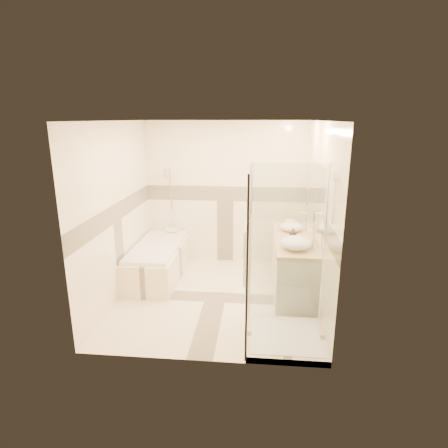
# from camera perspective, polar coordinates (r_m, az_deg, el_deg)

# --- Properties ---
(room) EXTENTS (2.82, 3.02, 2.52)m
(room) POSITION_cam_1_polar(r_m,az_deg,el_deg) (5.16, -0.75, 1.52)
(room) COLOR #FAE7C7
(room) RESTS_ON ground
(bathtub) EXTENTS (0.75, 1.70, 0.56)m
(bathtub) POSITION_cam_1_polar(r_m,az_deg,el_deg) (6.24, -10.01, -5.30)
(bathtub) COLOR #FFECCB
(bathtub) RESTS_ON ground
(vanity) EXTENTS (0.58, 1.62, 0.85)m
(vanity) POSITION_cam_1_polar(r_m,az_deg,el_deg) (5.68, 10.45, -6.20)
(vanity) COLOR white
(vanity) RESTS_ON ground
(shower_enclosure) EXTENTS (0.96, 0.93, 2.04)m
(shower_enclosure) POSITION_cam_1_polar(r_m,az_deg,el_deg) (4.47, 8.01, -11.28)
(shower_enclosure) COLOR #FFECCB
(shower_enclosure) RESTS_ON ground
(vessel_sink_near) EXTENTS (0.35, 0.35, 0.14)m
(vessel_sink_near) POSITION_cam_1_polar(r_m,az_deg,el_deg) (5.87, 10.21, -0.36)
(vessel_sink_near) COLOR white
(vessel_sink_near) RESTS_ON vanity
(vessel_sink_far) EXTENTS (0.43, 0.43, 0.17)m
(vessel_sink_far) POSITION_cam_1_polar(r_m,az_deg,el_deg) (5.07, 10.93, -2.82)
(vessel_sink_far) COLOR white
(vessel_sink_far) RESTS_ON vanity
(faucet_near) EXTENTS (0.13, 0.03, 0.31)m
(faucet_near) POSITION_cam_1_polar(r_m,az_deg,el_deg) (5.86, 12.35, 0.59)
(faucet_near) COLOR silver
(faucet_near) RESTS_ON vanity
(faucet_far) EXTENTS (0.11, 0.03, 0.27)m
(faucet_far) POSITION_cam_1_polar(r_m,az_deg,el_deg) (5.08, 13.40, -2.13)
(faucet_far) COLOR silver
(faucet_far) RESTS_ON vanity
(amenity_bottle_a) EXTENTS (0.09, 0.09, 0.15)m
(amenity_bottle_a) POSITION_cam_1_polar(r_m,az_deg,el_deg) (5.41, 10.59, -1.71)
(amenity_bottle_a) COLOR black
(amenity_bottle_a) RESTS_ON vanity
(amenity_bottle_b) EXTENTS (0.12, 0.12, 0.13)m
(amenity_bottle_b) POSITION_cam_1_polar(r_m,az_deg,el_deg) (5.57, 10.45, -1.30)
(amenity_bottle_b) COLOR black
(amenity_bottle_b) RESTS_ON vanity
(folded_towels) EXTENTS (0.18, 0.28, 0.08)m
(folded_towels) POSITION_cam_1_polar(r_m,az_deg,el_deg) (6.13, 10.01, 0.07)
(folded_towels) COLOR white
(folded_towels) RESTS_ON vanity
(rolled_towel) EXTENTS (0.20, 0.09, 0.09)m
(rolled_towel) POSITION_cam_1_polar(r_m,az_deg,el_deg) (6.73, -7.92, -0.95)
(rolled_towel) COLOR white
(rolled_towel) RESTS_ON bathtub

